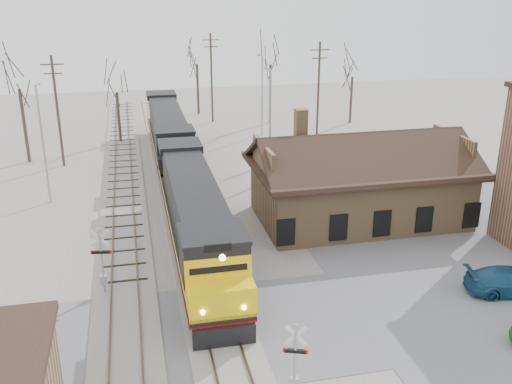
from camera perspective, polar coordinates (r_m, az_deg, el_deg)
ground at (r=28.64m, az=-3.61°, el=-13.80°), size 140.00×140.00×0.00m
road at (r=28.63m, az=-3.61°, el=-13.78°), size 60.00×9.00×0.03m
parking_lot at (r=38.39m, az=23.04°, el=-6.18°), size 22.00×26.00×0.03m
track_main at (r=41.83m, az=-6.92°, el=-2.41°), size 3.40×90.00×0.24m
track_siding at (r=41.69m, az=-13.08°, el=-2.88°), size 3.40×90.00×0.24m
depot at (r=41.06m, az=10.27°, el=0.47°), size 15.20×9.31×7.90m
locomotive_lead at (r=35.07m, az=-5.97°, el=-2.62°), size 3.18×21.32×4.74m
locomotive_trailing at (r=55.56m, az=-8.71°, el=5.80°), size 3.18×21.32×4.48m
crossbuck_near at (r=23.80m, az=3.92°, el=-16.77°), size 0.97×0.42×3.53m
crossbuck_far at (r=31.89m, az=-15.14°, el=-6.94°), size 1.11×0.29×3.90m
streetlight_a at (r=45.82m, az=-20.57°, el=5.06°), size 0.25×2.04×9.10m
streetlight_b at (r=47.83m, az=1.39°, el=7.20°), size 0.25×2.04×9.54m
streetlight_c at (r=63.56m, az=0.58°, el=10.08°), size 0.25×2.04×8.82m
utility_pole_a at (r=55.03m, az=-19.24°, el=7.78°), size 2.00×0.24×10.13m
utility_pole_b at (r=70.11m, az=-4.47°, el=11.45°), size 2.00×0.24×10.61m
utility_pole_c at (r=59.20m, az=6.24°, el=9.81°), size 2.00×0.24×10.64m
tree_a at (r=57.07m, az=-22.74°, el=10.60°), size 4.63×4.63×11.33m
tree_b at (r=61.90m, az=-13.83°, el=10.44°), size 3.57×3.57×8.75m
tree_c at (r=74.65m, az=-5.95°, el=13.38°), size 4.26×4.26×10.43m
tree_d at (r=69.09m, az=1.47°, el=13.58°), size 4.68×4.68×11.47m
tree_e at (r=70.20m, az=9.65°, el=11.99°), size 3.70×3.70×9.07m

